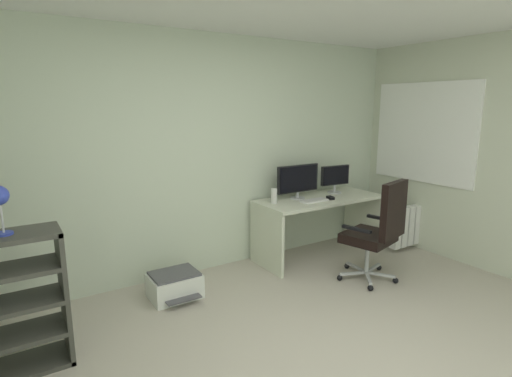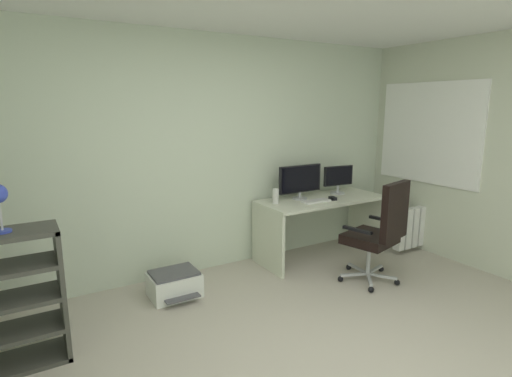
# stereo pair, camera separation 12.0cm
# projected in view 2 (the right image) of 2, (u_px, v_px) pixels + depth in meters

# --- Properties ---
(wall_back) EXTENTS (5.41, 0.10, 2.55)m
(wall_back) POSITION_uv_depth(u_px,v_px,m) (194.00, 156.00, 4.32)
(wall_back) COLOR beige
(wall_back) RESTS_ON ground
(window_pane) EXTENTS (0.01, 1.30, 1.13)m
(window_pane) POSITION_uv_depth(u_px,v_px,m) (429.00, 133.00, 4.90)
(window_pane) COLOR white
(window_frame) EXTENTS (0.02, 1.38, 1.21)m
(window_frame) POSITION_uv_depth(u_px,v_px,m) (429.00, 133.00, 4.90)
(window_frame) COLOR white
(desk) EXTENTS (1.56, 0.65, 0.73)m
(desk) POSITION_uv_depth(u_px,v_px,m) (321.00, 213.00, 4.84)
(desk) COLOR beige
(desk) RESTS_ON ground
(monitor_main) EXTENTS (0.58, 0.18, 0.40)m
(monitor_main) POSITION_uv_depth(u_px,v_px,m) (300.00, 180.00, 4.72)
(monitor_main) COLOR #B2B5B7
(monitor_main) RESTS_ON desk
(monitor_secondary) EXTENTS (0.41, 0.18, 0.35)m
(monitor_secondary) POSITION_uv_depth(u_px,v_px,m) (338.00, 177.00, 5.02)
(monitor_secondary) COLOR #B2B5B7
(monitor_secondary) RESTS_ON desk
(keyboard) EXTENTS (0.34, 0.13, 0.02)m
(keyboard) POSITION_uv_depth(u_px,v_px,m) (316.00, 201.00, 4.62)
(keyboard) COLOR silver
(keyboard) RESTS_ON desk
(computer_mouse) EXTENTS (0.08, 0.11, 0.03)m
(computer_mouse) POSITION_uv_depth(u_px,v_px,m) (333.00, 198.00, 4.72)
(computer_mouse) COLOR black
(computer_mouse) RESTS_ON desk
(desktop_speaker) EXTENTS (0.07, 0.07, 0.17)m
(desktop_speaker) POSITION_uv_depth(u_px,v_px,m) (276.00, 196.00, 4.52)
(desktop_speaker) COLOR silver
(desktop_speaker) RESTS_ON desk
(office_chair) EXTENTS (0.63, 0.66, 1.08)m
(office_chair) POSITION_uv_depth(u_px,v_px,m) (380.00, 230.00, 4.09)
(office_chair) COLOR #B7BABC
(office_chair) RESTS_ON ground
(printer) EXTENTS (0.47, 0.44, 0.25)m
(printer) POSITION_uv_depth(u_px,v_px,m) (175.00, 284.00, 3.89)
(printer) COLOR silver
(printer) RESTS_ON ground
(radiator) EXTENTS (0.70, 0.10, 0.51)m
(radiator) POSITION_uv_depth(u_px,v_px,m) (416.00, 226.00, 5.09)
(radiator) COLOR white
(radiator) RESTS_ON ground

